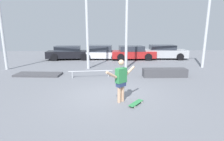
{
  "coord_description": "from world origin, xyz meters",
  "views": [
    {
      "loc": [
        -0.27,
        -7.12,
        2.68
      ],
      "look_at": [
        0.16,
        1.54,
        0.75
      ],
      "focal_mm": 28.0,
      "sensor_mm": 36.0,
      "label": 1
    }
  ],
  "objects_px": {
    "grind_box": "(165,73)",
    "manual_pad": "(39,74)",
    "parked_car_black": "(69,53)",
    "parked_car_red": "(132,53)",
    "parked_car_white": "(101,53)",
    "parked_car_silver": "(163,52)",
    "skateboard": "(136,103)",
    "skateboarder": "(121,79)",
    "grind_rail": "(91,72)"
  },
  "relations": [
    {
      "from": "skateboarder",
      "to": "grind_rail",
      "type": "distance_m",
      "value": 4.11
    },
    {
      "from": "manual_pad",
      "to": "parked_car_white",
      "type": "bearing_deg",
      "value": 59.52
    },
    {
      "from": "grind_rail",
      "to": "parked_car_black",
      "type": "distance_m",
      "value": 7.6
    },
    {
      "from": "parked_car_white",
      "to": "parked_car_silver",
      "type": "bearing_deg",
      "value": 2.99
    },
    {
      "from": "skateboard",
      "to": "parked_car_black",
      "type": "height_order",
      "value": "parked_car_black"
    },
    {
      "from": "skateboarder",
      "to": "parked_car_red",
      "type": "height_order",
      "value": "skateboarder"
    },
    {
      "from": "parked_car_white",
      "to": "skateboard",
      "type": "bearing_deg",
      "value": -77.6
    },
    {
      "from": "parked_car_silver",
      "to": "skateboard",
      "type": "bearing_deg",
      "value": -108.75
    },
    {
      "from": "parked_car_silver",
      "to": "grind_box",
      "type": "bearing_deg",
      "value": -103.49
    },
    {
      "from": "manual_pad",
      "to": "grind_box",
      "type": "bearing_deg",
      "value": -5.15
    },
    {
      "from": "skateboarder",
      "to": "manual_pad",
      "type": "xyz_separation_m",
      "value": [
        -4.74,
        4.44,
        -0.85
      ]
    },
    {
      "from": "skateboarder",
      "to": "grind_rail",
      "type": "xyz_separation_m",
      "value": [
        -1.44,
        3.8,
        -0.59
      ]
    },
    {
      "from": "parked_car_red",
      "to": "parked_car_black",
      "type": "bearing_deg",
      "value": 176.24
    },
    {
      "from": "manual_pad",
      "to": "skateboarder",
      "type": "bearing_deg",
      "value": -43.15
    },
    {
      "from": "parked_car_white",
      "to": "skateboarder",
      "type": "bearing_deg",
      "value": -80.2
    },
    {
      "from": "skateboarder",
      "to": "parked_car_black",
      "type": "bearing_deg",
      "value": 70.61
    },
    {
      "from": "skateboard",
      "to": "parked_car_silver",
      "type": "xyz_separation_m",
      "value": [
        4.79,
        11.07,
        0.62
      ]
    },
    {
      "from": "manual_pad",
      "to": "parked_car_black",
      "type": "relative_size",
      "value": 0.63
    },
    {
      "from": "manual_pad",
      "to": "parked_car_white",
      "type": "xyz_separation_m",
      "value": [
        3.86,
        6.55,
        0.59
      ]
    },
    {
      "from": "grind_box",
      "to": "parked_car_black",
      "type": "bearing_deg",
      "value": 134.37
    },
    {
      "from": "grind_rail",
      "to": "grind_box",
      "type": "bearing_deg",
      "value": -0.79
    },
    {
      "from": "parked_car_red",
      "to": "parked_car_silver",
      "type": "height_order",
      "value": "parked_car_silver"
    },
    {
      "from": "grind_rail",
      "to": "parked_car_white",
      "type": "distance_m",
      "value": 7.22
    },
    {
      "from": "parked_car_white",
      "to": "manual_pad",
      "type": "bearing_deg",
      "value": -115.28
    },
    {
      "from": "grind_rail",
      "to": "parked_car_black",
      "type": "bearing_deg",
      "value": 109.82
    },
    {
      "from": "grind_box",
      "to": "manual_pad",
      "type": "height_order",
      "value": "grind_box"
    },
    {
      "from": "parked_car_black",
      "to": "parked_car_white",
      "type": "bearing_deg",
      "value": -3.14
    },
    {
      "from": "manual_pad",
      "to": "parked_car_red",
      "type": "height_order",
      "value": "parked_car_red"
    },
    {
      "from": "skateboarder",
      "to": "parked_car_black",
      "type": "xyz_separation_m",
      "value": [
        -4.01,
        10.95,
        -0.26
      ]
    },
    {
      "from": "skateboarder",
      "to": "grind_rail",
      "type": "height_order",
      "value": "skateboarder"
    },
    {
      "from": "grind_rail",
      "to": "parked_car_silver",
      "type": "xyz_separation_m",
      "value": [
        6.77,
        6.95,
        0.36
      ]
    },
    {
      "from": "parked_car_black",
      "to": "manual_pad",
      "type": "bearing_deg",
      "value": -100.42
    },
    {
      "from": "manual_pad",
      "to": "parked_car_black",
      "type": "distance_m",
      "value": 6.57
    },
    {
      "from": "skateboard",
      "to": "parked_car_red",
      "type": "distance_m",
      "value": 11.09
    },
    {
      "from": "skateboard",
      "to": "parked_car_silver",
      "type": "height_order",
      "value": "parked_car_silver"
    },
    {
      "from": "skateboard",
      "to": "grind_box",
      "type": "relative_size",
      "value": 0.29
    },
    {
      "from": "parked_car_black",
      "to": "parked_car_white",
      "type": "relative_size",
      "value": 1.02
    },
    {
      "from": "grind_box",
      "to": "parked_car_red",
      "type": "relative_size",
      "value": 0.62
    },
    {
      "from": "parked_car_silver",
      "to": "parked_car_red",
      "type": "bearing_deg",
      "value": -173.27
    },
    {
      "from": "grind_box",
      "to": "parked_car_black",
      "type": "xyz_separation_m",
      "value": [
        -7.05,
        7.2,
        0.4
      ]
    },
    {
      "from": "grind_box",
      "to": "manual_pad",
      "type": "xyz_separation_m",
      "value": [
        -7.78,
        0.7,
        -0.19
      ]
    },
    {
      "from": "skateboard",
      "to": "grind_box",
      "type": "height_order",
      "value": "grind_box"
    },
    {
      "from": "skateboarder",
      "to": "manual_pad",
      "type": "distance_m",
      "value": 6.55
    },
    {
      "from": "skateboarder",
      "to": "parked_car_white",
      "type": "bearing_deg",
      "value": 55.09
    },
    {
      "from": "parked_car_white",
      "to": "parked_car_black",
      "type": "bearing_deg",
      "value": -173.92
    },
    {
      "from": "parked_car_black",
      "to": "parked_car_red",
      "type": "height_order",
      "value": "parked_car_black"
    },
    {
      "from": "manual_pad",
      "to": "parked_car_silver",
      "type": "bearing_deg",
      "value": 32.07
    },
    {
      "from": "skateboarder",
      "to": "parked_car_silver",
      "type": "xyz_separation_m",
      "value": [
        5.33,
        10.76,
        -0.23
      ]
    },
    {
      "from": "parked_car_black",
      "to": "parked_car_white",
      "type": "height_order",
      "value": "parked_car_white"
    },
    {
      "from": "parked_car_white",
      "to": "parked_car_red",
      "type": "distance_m",
      "value": 3.1
    }
  ]
}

